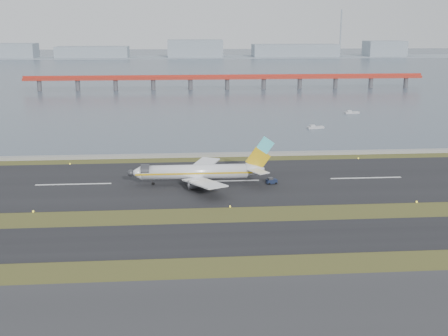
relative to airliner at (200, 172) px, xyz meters
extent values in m
plane|color=#364418|center=(6.19, -27.61, -3.46)|extent=(1000.00, 1000.00, 0.00)
cube|color=black|center=(6.19, -39.61, -3.41)|extent=(1000.00, 18.00, 0.10)
cube|color=black|center=(6.19, 2.39, -3.41)|extent=(1000.00, 45.00, 0.10)
cube|color=gray|center=(6.19, 32.39, -2.96)|extent=(1000.00, 2.50, 1.00)
cube|color=#414C5D|center=(6.19, 432.39, -3.46)|extent=(1400.00, 800.00, 1.30)
cube|color=#A72A1C|center=(26.19, 222.39, 4.04)|extent=(260.00, 5.00, 1.60)
cube|color=#A72A1C|center=(26.19, 222.39, 5.54)|extent=(260.00, 0.40, 1.40)
cylinder|color=#4C4C51|center=(-69.81, 222.39, -0.46)|extent=(2.80, 2.80, 7.00)
cylinder|color=#4C4C51|center=(26.19, 222.39, -0.46)|extent=(2.80, 2.80, 7.00)
cylinder|color=#4C4C51|center=(122.19, 222.39, -0.46)|extent=(2.80, 2.80, 7.00)
cube|color=gray|center=(6.19, 592.39, -3.46)|extent=(1400.00, 80.00, 1.00)
cube|color=gray|center=(-213.81, 592.39, 5.54)|extent=(60.00, 35.00, 18.00)
cube|color=gray|center=(-113.81, 592.39, 3.54)|extent=(90.00, 35.00, 14.00)
cube|color=gray|center=(16.19, 592.39, 7.54)|extent=(70.00, 35.00, 22.00)
cube|color=gray|center=(146.19, 592.39, 4.54)|extent=(110.00, 35.00, 16.00)
cube|color=gray|center=(266.19, 592.39, 6.54)|extent=(50.00, 35.00, 20.00)
cylinder|color=gray|center=(206.19, 592.39, 26.54)|extent=(1.80, 1.80, 60.00)
cylinder|color=white|center=(-1.50, 0.00, 0.04)|extent=(28.00, 3.80, 3.80)
cone|color=white|center=(-17.10, 0.00, 0.04)|extent=(3.20, 3.80, 3.80)
cone|color=white|center=(14.70, 0.00, 0.34)|extent=(5.00, 3.80, 3.80)
cube|color=gold|center=(-1.50, -1.92, 0.04)|extent=(31.00, 0.06, 0.45)
cube|color=gold|center=(-1.50, 1.92, 0.04)|extent=(31.00, 0.06, 0.45)
cube|color=white|center=(0.70, -8.50, -0.66)|extent=(11.31, 15.89, 1.66)
cube|color=white|center=(0.70, 8.50, -0.66)|extent=(11.31, 15.89, 1.66)
cylinder|color=#343439|center=(-1.00, -6.00, -1.86)|extent=(4.20, 2.10, 2.10)
cylinder|color=#343439|center=(-1.00, 6.00, -1.86)|extent=(4.20, 2.10, 2.10)
cube|color=gold|center=(15.50, 0.00, 3.24)|extent=(6.80, 0.35, 6.85)
cube|color=#54E0F0|center=(17.40, 0.00, 6.94)|extent=(4.85, 0.37, 4.90)
cube|color=white|center=(15.00, -3.80, 0.84)|extent=(5.64, 6.80, 0.22)
cube|color=white|center=(15.00, 3.80, 0.84)|extent=(5.64, 6.80, 0.22)
cylinder|color=black|center=(-12.50, 0.00, -3.01)|extent=(0.80, 0.28, 0.80)
cylinder|color=black|center=(0.00, -2.80, -2.91)|extent=(1.00, 0.38, 1.00)
cylinder|color=black|center=(0.00, 2.80, -2.91)|extent=(1.00, 0.38, 1.00)
cube|color=#121B33|center=(19.05, -1.30, -2.66)|extent=(3.11, 2.20, 1.06)
cube|color=#343439|center=(18.71, -1.38, -1.96)|extent=(1.51, 1.57, 0.62)
cylinder|color=black|center=(18.27, -2.21, -3.15)|extent=(0.66, 0.40, 0.62)
cylinder|color=black|center=(17.94, -0.84, -3.15)|extent=(0.66, 0.40, 0.62)
cylinder|color=black|center=(20.15, -1.76, -3.15)|extent=(0.66, 0.40, 0.62)
cylinder|color=black|center=(19.83, -0.39, -3.15)|extent=(0.66, 0.40, 0.62)
cube|color=#B4B4B8|center=(50.35, 78.72, -3.07)|extent=(7.15, 3.54, 0.88)
cube|color=#B4B4B8|center=(48.91, 78.41, -2.28)|extent=(2.24, 1.94, 0.88)
cube|color=#B4B4B8|center=(77.08, 116.46, -3.05)|extent=(7.42, 3.50, 0.92)
cube|color=#B4B4B8|center=(75.58, 116.18, -2.24)|extent=(2.30, 1.97, 0.92)
camera|label=1|loc=(-5.11, -144.22, 38.14)|focal=45.00mm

